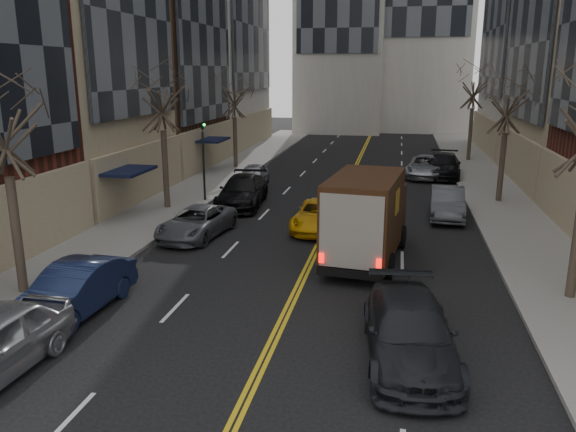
% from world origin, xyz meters
% --- Properties ---
extents(sidewalk_left, '(4.00, 66.00, 0.15)m').
position_xyz_m(sidewalk_left, '(-9.00, 27.00, 0.07)').
color(sidewalk_left, slate).
rests_on(sidewalk_left, ground).
extents(sidewalk_right, '(4.00, 66.00, 0.15)m').
position_xyz_m(sidewalk_right, '(9.00, 27.00, 0.07)').
color(sidewalk_right, slate).
rests_on(sidewalk_right, ground).
extents(tree_lf_near, '(3.20, 3.20, 8.41)m').
position_xyz_m(tree_lf_near, '(-8.80, 8.00, 6.24)').
color(tree_lf_near, '#382D23').
rests_on(tree_lf_near, sidewalk_left).
extents(tree_lf_mid, '(3.20, 3.20, 8.91)m').
position_xyz_m(tree_lf_mid, '(-8.80, 20.00, 6.60)').
color(tree_lf_mid, '#382D23').
rests_on(tree_lf_mid, sidewalk_left).
extents(tree_lf_far, '(3.20, 3.20, 8.12)m').
position_xyz_m(tree_lf_far, '(-8.80, 33.00, 6.02)').
color(tree_lf_far, '#382D23').
rests_on(tree_lf_far, sidewalk_left).
extents(tree_rt_mid, '(3.20, 3.20, 8.32)m').
position_xyz_m(tree_rt_mid, '(8.80, 25.00, 6.17)').
color(tree_rt_mid, '#382D23').
rests_on(tree_rt_mid, sidewalk_right).
extents(tree_rt_far, '(3.20, 3.20, 9.11)m').
position_xyz_m(tree_rt_far, '(8.80, 40.00, 6.74)').
color(tree_rt_far, '#382D23').
rests_on(tree_rt_far, sidewalk_right).
extents(traffic_signal, '(0.29, 0.26, 4.70)m').
position_xyz_m(traffic_signal, '(-7.39, 22.00, 2.82)').
color(traffic_signal, black).
rests_on(traffic_signal, sidewalk_left).
extents(ups_truck, '(3.14, 6.53, 3.45)m').
position_xyz_m(ups_truck, '(2.06, 13.71, 1.74)').
color(ups_truck, black).
rests_on(ups_truck, ground).
extents(observer_sedan, '(2.72, 5.57, 1.56)m').
position_xyz_m(observer_sedan, '(3.63, 6.08, 0.78)').
color(observer_sedan, black).
rests_on(observer_sedan, ground).
extents(taxi, '(2.31, 4.83, 1.33)m').
position_xyz_m(taxi, '(-0.30, 17.78, 0.66)').
color(taxi, '#DA9C09').
rests_on(taxi, ground).
extents(pedestrian, '(0.53, 0.69, 1.69)m').
position_xyz_m(pedestrian, '(2.42, 12.92, 0.84)').
color(pedestrian, black).
rests_on(pedestrian, ground).
extents(parked_lf_b, '(1.92, 4.76, 1.54)m').
position_xyz_m(parked_lf_b, '(-6.30, 7.04, 0.77)').
color(parked_lf_b, '#111935').
rests_on(parked_lf_b, ground).
extents(parked_lf_c, '(2.75, 5.00, 1.33)m').
position_xyz_m(parked_lf_c, '(-5.51, 15.52, 0.66)').
color(parked_lf_c, '#4D4E55').
rests_on(parked_lf_c, ground).
extents(parked_lf_d, '(2.72, 5.75, 1.62)m').
position_xyz_m(parked_lf_d, '(-5.10, 21.61, 0.81)').
color(parked_lf_d, black).
rests_on(parked_lf_d, ground).
extents(parked_lf_e, '(1.87, 4.17, 1.39)m').
position_xyz_m(parked_lf_e, '(-5.88, 26.99, 0.70)').
color(parked_lf_e, '#94959B').
rests_on(parked_lf_e, ground).
extents(parked_rt_a, '(1.82, 4.68, 1.52)m').
position_xyz_m(parked_rt_a, '(5.70, 21.15, 0.76)').
color(parked_rt_a, '#45474C').
rests_on(parked_rt_a, ground).
extents(parked_rt_b, '(3.18, 5.63, 1.48)m').
position_xyz_m(parked_rt_b, '(5.10, 32.32, 0.74)').
color(parked_rt_b, '#A2A4A9').
rests_on(parked_rt_b, ground).
extents(parked_rt_c, '(2.73, 5.76, 1.62)m').
position_xyz_m(parked_rt_c, '(6.30, 32.57, 0.81)').
color(parked_rt_c, black).
rests_on(parked_rt_c, ground).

